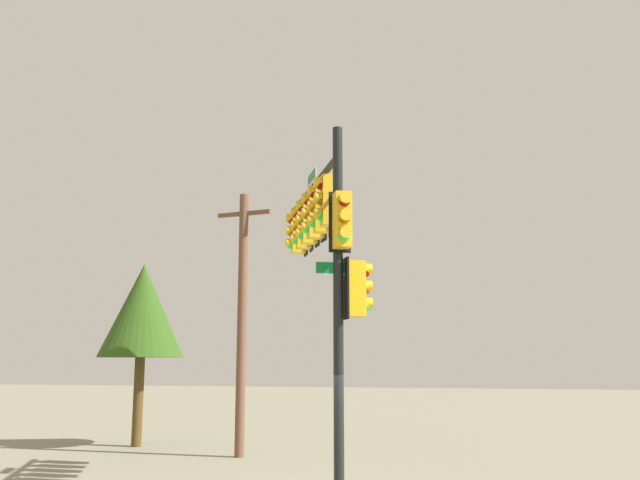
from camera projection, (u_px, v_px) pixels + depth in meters
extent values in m
cylinder|color=black|center=(338.00, 310.00, 13.24)|extent=(0.20, 0.20, 7.50)
cylinder|color=black|center=(314.00, 186.00, 16.12)|extent=(4.44, 2.16, 0.14)
cylinder|color=black|center=(326.00, 193.00, 14.75)|extent=(2.04, 1.00, 1.07)
cube|color=yellow|center=(330.00, 201.00, 14.38)|extent=(0.45, 0.46, 1.10)
cube|color=black|center=(339.00, 201.00, 14.43)|extent=(0.41, 0.23, 1.22)
sphere|color=maroon|center=(320.00, 185.00, 14.39)|extent=(0.22, 0.22, 0.22)
cylinder|color=yellow|center=(318.00, 182.00, 14.39)|extent=(0.27, 0.23, 0.23)
sphere|color=#855607|center=(320.00, 200.00, 14.33)|extent=(0.22, 0.22, 0.22)
cylinder|color=yellow|center=(318.00, 198.00, 14.33)|extent=(0.27, 0.23, 0.23)
sphere|color=#20FF59|center=(320.00, 216.00, 14.27)|extent=(0.22, 0.22, 0.22)
cylinder|color=yellow|center=(318.00, 213.00, 14.27)|extent=(0.27, 0.23, 0.23)
cube|color=yellow|center=(322.00, 208.00, 15.10)|extent=(0.44, 0.46, 1.10)
cube|color=black|center=(331.00, 209.00, 15.13)|extent=(0.42, 0.21, 1.22)
sphere|color=maroon|center=(313.00, 193.00, 15.12)|extent=(0.22, 0.22, 0.22)
cylinder|color=yellow|center=(311.00, 191.00, 15.12)|extent=(0.27, 0.22, 0.23)
sphere|color=#855607|center=(313.00, 208.00, 15.06)|extent=(0.22, 0.22, 0.22)
cylinder|color=yellow|center=(311.00, 206.00, 15.06)|extent=(0.27, 0.22, 0.23)
sphere|color=#20FF59|center=(313.00, 223.00, 15.00)|extent=(0.22, 0.22, 0.22)
cylinder|color=yellow|center=(311.00, 221.00, 15.00)|extent=(0.27, 0.22, 0.23)
cube|color=gold|center=(316.00, 215.00, 15.81)|extent=(0.45, 0.47, 1.10)
cube|color=black|center=(324.00, 216.00, 15.86)|extent=(0.41, 0.24, 1.22)
sphere|color=maroon|center=(307.00, 201.00, 15.82)|extent=(0.22, 0.22, 0.22)
cylinder|color=gold|center=(305.00, 198.00, 15.81)|extent=(0.27, 0.23, 0.23)
sphere|color=#855607|center=(307.00, 215.00, 15.76)|extent=(0.22, 0.22, 0.22)
cylinder|color=gold|center=(305.00, 213.00, 15.75)|extent=(0.27, 0.23, 0.23)
sphere|color=#20FF59|center=(307.00, 229.00, 15.70)|extent=(0.22, 0.22, 0.22)
cylinder|color=gold|center=(305.00, 227.00, 15.69)|extent=(0.27, 0.23, 0.23)
cube|color=yellow|center=(309.00, 222.00, 16.53)|extent=(0.44, 0.46, 1.10)
cube|color=black|center=(317.00, 222.00, 16.57)|extent=(0.42, 0.22, 1.22)
sphere|color=maroon|center=(301.00, 208.00, 16.55)|extent=(0.22, 0.22, 0.22)
cylinder|color=yellow|center=(299.00, 206.00, 16.54)|extent=(0.27, 0.22, 0.23)
sphere|color=#855607|center=(301.00, 221.00, 16.49)|extent=(0.22, 0.22, 0.22)
cylinder|color=yellow|center=(299.00, 219.00, 16.48)|extent=(0.27, 0.22, 0.23)
sphere|color=#20FF59|center=(301.00, 235.00, 16.43)|extent=(0.22, 0.22, 0.22)
cylinder|color=yellow|center=(299.00, 233.00, 16.42)|extent=(0.27, 0.22, 0.23)
cube|color=yellow|center=(304.00, 227.00, 17.24)|extent=(0.43, 0.46, 1.10)
cube|color=black|center=(312.00, 228.00, 17.28)|extent=(0.42, 0.21, 1.22)
sphere|color=maroon|center=(296.00, 214.00, 17.27)|extent=(0.22, 0.22, 0.22)
cylinder|color=yellow|center=(294.00, 212.00, 17.27)|extent=(0.27, 0.22, 0.23)
sphere|color=#855607|center=(296.00, 227.00, 17.21)|extent=(0.22, 0.22, 0.22)
cylinder|color=yellow|center=(294.00, 225.00, 17.21)|extent=(0.27, 0.22, 0.23)
sphere|color=#20FF59|center=(296.00, 240.00, 17.15)|extent=(0.22, 0.22, 0.22)
cylinder|color=yellow|center=(294.00, 238.00, 17.15)|extent=(0.27, 0.22, 0.23)
cube|color=yellow|center=(299.00, 233.00, 17.96)|extent=(0.44, 0.46, 1.10)
cube|color=black|center=(306.00, 233.00, 17.99)|extent=(0.42, 0.21, 1.22)
sphere|color=maroon|center=(291.00, 220.00, 17.98)|extent=(0.22, 0.22, 0.22)
cylinder|color=yellow|center=(289.00, 218.00, 17.98)|extent=(0.27, 0.22, 0.23)
sphere|color=#855607|center=(291.00, 232.00, 17.92)|extent=(0.22, 0.22, 0.22)
cylinder|color=yellow|center=(289.00, 231.00, 17.92)|extent=(0.27, 0.22, 0.23)
sphere|color=#20FF59|center=(291.00, 245.00, 17.86)|extent=(0.22, 0.22, 0.22)
cylinder|color=yellow|center=(289.00, 243.00, 17.86)|extent=(0.27, 0.22, 0.23)
cube|color=yellow|center=(342.00, 220.00, 13.21)|extent=(0.46, 0.44, 1.10)
cube|color=black|center=(340.00, 222.00, 13.40)|extent=(0.22, 0.42, 1.22)
sphere|color=maroon|center=(344.00, 201.00, 13.08)|extent=(0.22, 0.22, 0.22)
cylinder|color=yellow|center=(345.00, 198.00, 13.03)|extent=(0.22, 0.27, 0.23)
sphere|color=#855607|center=(345.00, 218.00, 13.02)|extent=(0.22, 0.22, 0.22)
cylinder|color=yellow|center=(345.00, 215.00, 12.97)|extent=(0.22, 0.27, 0.23)
sphere|color=#20FF59|center=(345.00, 235.00, 12.96)|extent=(0.22, 0.22, 0.22)
cylinder|color=yellow|center=(345.00, 232.00, 12.91)|extent=(0.22, 0.27, 0.23)
cube|color=yellow|center=(355.00, 289.00, 13.39)|extent=(0.44, 0.46, 1.10)
cube|color=black|center=(346.00, 288.00, 13.35)|extent=(0.42, 0.22, 1.22)
sphere|color=maroon|center=(365.00, 272.00, 13.49)|extent=(0.22, 0.22, 0.22)
cylinder|color=yellow|center=(368.00, 270.00, 13.51)|extent=(0.27, 0.22, 0.23)
sphere|color=#855607|center=(365.00, 289.00, 13.43)|extent=(0.22, 0.22, 0.22)
cylinder|color=yellow|center=(368.00, 286.00, 13.45)|extent=(0.27, 0.22, 0.23)
sphere|color=#20FF59|center=(365.00, 306.00, 13.37)|extent=(0.22, 0.22, 0.22)
cylinder|color=yellow|center=(368.00, 304.00, 13.39)|extent=(0.27, 0.22, 0.23)
cube|color=white|center=(312.00, 177.00, 16.41)|extent=(0.86, 0.41, 0.26)
cube|color=#206F31|center=(312.00, 177.00, 16.41)|extent=(0.83, 0.41, 0.22)
cube|color=white|center=(338.00, 268.00, 13.39)|extent=(0.41, 0.86, 0.26)
cube|color=#0D6F30|center=(338.00, 268.00, 13.39)|extent=(0.41, 0.83, 0.22)
cylinder|color=brown|center=(242.00, 322.00, 20.44)|extent=(0.28, 0.28, 7.89)
cube|color=brown|center=(244.00, 214.00, 21.03)|extent=(0.38, 1.80, 0.12)
cylinder|color=#503B1B|center=(138.00, 401.00, 22.46)|extent=(0.33, 0.33, 2.89)
cone|color=#2F5418|center=(142.00, 310.00, 23.00)|extent=(2.85, 2.85, 3.16)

